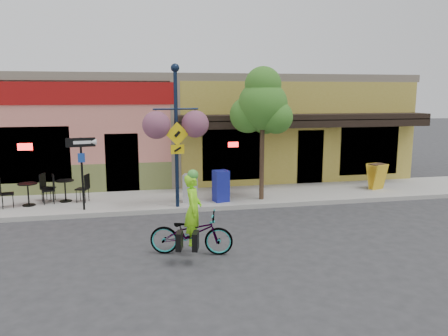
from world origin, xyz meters
The scene contains 14 objects.
ground centered at (0.00, 0.00, 0.00)m, with size 90.00×90.00×0.00m, color #2D2D30.
sidewalk centered at (0.00, 2.00, 0.07)m, with size 24.00×3.00×0.15m, color #9E9B93.
curb centered at (0.00, 0.55, 0.07)m, with size 24.00×0.12×0.15m, color #A8A59E.
building centered at (0.00, 7.50, 2.25)m, with size 18.20×8.20×4.50m, color #D7796A, non-canonical shape.
bicycle centered at (-1.30, -3.14, 0.51)m, with size 0.68×1.96×1.03m, color maroon.
cyclist_rider centered at (-1.25, -3.14, 0.84)m, with size 0.61×0.40×1.67m, color #91FF1A.
lamp_post centered at (-1.24, 0.74, 2.41)m, with size 1.44×0.58×4.52m, color #0F1C32, non-canonical shape.
one_way_sign centered at (-4.15, 0.93, 1.29)m, with size 0.87×0.19×2.27m, color black, non-canonical shape.
cafe_set_left centered at (-5.96, 1.84, 0.63)m, with size 1.61×0.81×0.97m, color black, non-canonical shape.
cafe_set_right centered at (-4.87, 2.18, 0.63)m, with size 1.59×0.80×0.96m, color black, non-canonical shape.
newspaper_box_blue centered at (0.27, 1.13, 0.68)m, with size 0.48×0.42×1.06m, color navy, non-canonical shape.
newspaper_box_grey centered at (-0.76, 1.23, 0.62)m, with size 0.44×0.40×0.95m, color #B0B0B0, non-canonical shape.
street_tree centered at (1.70, 1.17, 2.42)m, with size 1.77×1.77×4.54m, color #3D7A26, non-canonical shape.
sandwich_board centered at (6.49, 1.63, 0.64)m, with size 0.59×0.43×0.98m, color gold, non-canonical shape.
Camera 1 is at (-2.55, -12.93, 3.77)m, focal length 35.00 mm.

